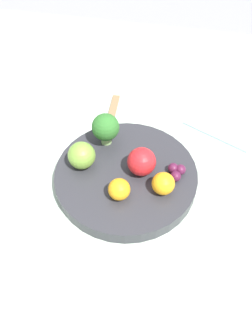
# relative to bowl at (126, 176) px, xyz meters

# --- Properties ---
(ground_plane) EXTENTS (6.00, 6.00, 0.00)m
(ground_plane) POSITION_rel_bowl_xyz_m (0.00, 0.00, -0.03)
(ground_plane) COLOR gray
(table_surface) EXTENTS (1.20, 1.20, 0.02)m
(table_surface) POSITION_rel_bowl_xyz_m (0.00, 0.00, -0.02)
(table_surface) COLOR #B2C6B2
(table_surface) RESTS_ON ground_plane
(bowl) EXTENTS (0.26, 0.26, 0.03)m
(bowl) POSITION_rel_bowl_xyz_m (0.00, 0.00, 0.00)
(bowl) COLOR #2D2D33
(bowl) RESTS_ON table_surface
(broccoli) EXTENTS (0.05, 0.05, 0.06)m
(broccoli) POSITION_rel_bowl_xyz_m (-0.06, -0.05, 0.05)
(broccoli) COLOR #8CB76B
(broccoli) RESTS_ON bowl
(apple_red) EXTENTS (0.05, 0.05, 0.05)m
(apple_red) POSITION_rel_bowl_xyz_m (-0.01, 0.03, 0.04)
(apple_red) COLOR red
(apple_red) RESTS_ON bowl
(apple_green) EXTENTS (0.05, 0.05, 0.05)m
(apple_green) POSITION_rel_bowl_xyz_m (0.00, -0.08, 0.04)
(apple_green) COLOR olive
(apple_green) RESTS_ON bowl
(orange_front) EXTENTS (0.04, 0.04, 0.04)m
(orange_front) POSITION_rel_bowl_xyz_m (0.05, 0.00, 0.03)
(orange_front) COLOR orange
(orange_front) RESTS_ON bowl
(orange_back) EXTENTS (0.04, 0.04, 0.04)m
(orange_back) POSITION_rel_bowl_xyz_m (0.03, 0.07, 0.03)
(orange_back) COLOR orange
(orange_back) RESTS_ON bowl
(grape_cluster) EXTENTS (0.03, 0.03, 0.02)m
(grape_cluster) POSITION_rel_bowl_xyz_m (-0.01, 0.09, 0.02)
(grape_cluster) COLOR #511938
(grape_cluster) RESTS_ON bowl
(napkin) EXTENTS (0.17, 0.18, 0.01)m
(napkin) POSITION_rel_bowl_xyz_m (-0.20, 0.18, -0.01)
(napkin) COLOR silver
(napkin) RESTS_ON table_surface
(spoon) EXTENTS (0.07, 0.02, 0.01)m
(spoon) POSITION_rel_bowl_xyz_m (-0.20, -0.07, -0.01)
(spoon) COLOR olive
(spoon) RESTS_ON table_surface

